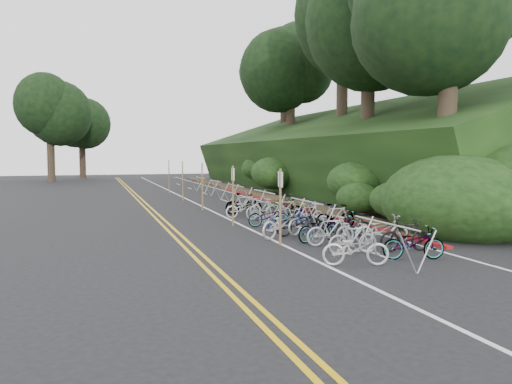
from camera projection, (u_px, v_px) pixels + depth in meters
ground at (257, 249)px, 15.72m from camera, size 120.00×120.00×0.00m
road_markings at (207, 212)px, 25.48m from camera, size 7.47×80.00×0.01m
red_curb at (285, 205)px, 28.86m from camera, size 0.25×28.00×0.10m
embankment at (341, 159)px, 37.59m from camera, size 14.30×48.14×9.11m
tree_cluster at (287, 51)px, 38.79m from camera, size 31.98×53.65×17.55m
bike_rack_front at (384, 232)px, 13.71m from camera, size 1.11×3.15×1.11m
bike_racks_rest at (236, 191)px, 28.90m from camera, size 1.14×23.00×1.17m
signpost_near at (280, 202)px, 16.19m from camera, size 0.08×0.40×2.51m
signposts_rest at (192, 181)px, 29.06m from camera, size 0.08×18.40×2.50m
bike_front at (282, 224)px, 17.70m from camera, size 1.45×2.06×1.03m
bike_valet at (305, 218)px, 19.53m from camera, size 3.47×14.44×1.07m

